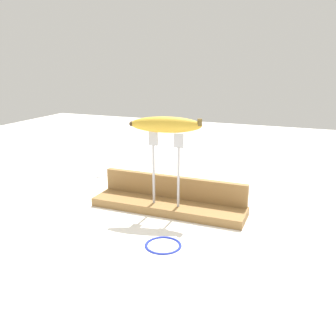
% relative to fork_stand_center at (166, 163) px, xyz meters
% --- Properties ---
extents(ground_plane, '(3.00, 3.00, 0.00)m').
position_rel_fork_stand_center_xyz_m(ground_plane, '(0.00, 0.02, -0.14)').
color(ground_plane, silver).
extents(wooden_board, '(0.43, 0.10, 0.02)m').
position_rel_fork_stand_center_xyz_m(wooden_board, '(0.00, 0.02, -0.13)').
color(wooden_board, olive).
rests_on(wooden_board, ground).
extents(board_backstop, '(0.42, 0.02, 0.06)m').
position_rel_fork_stand_center_xyz_m(board_backstop, '(0.00, 0.06, -0.09)').
color(board_backstop, olive).
rests_on(board_backstop, wooden_board).
extents(fork_stand_center, '(0.10, 0.01, 0.20)m').
position_rel_fork_stand_center_xyz_m(fork_stand_center, '(0.00, 0.00, 0.00)').
color(fork_stand_center, '#B2B2B7').
rests_on(fork_stand_center, wooden_board).
extents(banana_raised_center, '(0.19, 0.07, 0.04)m').
position_rel_fork_stand_center_xyz_m(banana_raised_center, '(-0.00, -0.00, 0.10)').
color(banana_raised_center, gold).
rests_on(banana_raised_center, fork_stand_center).
extents(fork_fallen_near, '(0.13, 0.15, 0.01)m').
position_rel_fork_stand_center_xyz_m(fork_fallen_near, '(-0.32, 0.24, -0.14)').
color(fork_fallen_near, '#B2B2B7').
rests_on(fork_fallen_near, ground).
extents(wire_coil, '(0.08, 0.08, 0.01)m').
position_rel_fork_stand_center_xyz_m(wire_coil, '(0.06, -0.18, -0.14)').
color(wire_coil, '#1E2DA5').
rests_on(wire_coil, ground).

